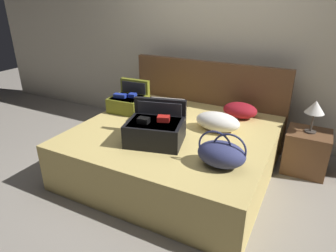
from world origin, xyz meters
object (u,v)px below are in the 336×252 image
object	(u,v)px
hard_case_small	(165,111)
table_lamp	(315,108)
bed	(174,151)
hard_case_large	(155,129)
nightstand	(306,152)
duffel_bag	(221,154)
pillow_near_headboard	(218,122)
pillow_center_head	(240,110)
hard_case_medium	(129,101)

from	to	relation	value
hard_case_small	table_lamp	distance (m)	1.55
bed	hard_case_large	distance (m)	0.50
bed	nightstand	xyz separation A→B (m)	(1.27, 0.67, -0.01)
hard_case_large	duffel_bag	size ratio (longest dim) A/B	1.48
pillow_near_headboard	pillow_center_head	world-z (taller)	pillow_near_headboard
hard_case_large	pillow_near_headboard	distance (m)	0.69
hard_case_large	table_lamp	xyz separation A→B (m)	(1.31, 1.00, 0.11)
hard_case_large	duffel_bag	xyz separation A→B (m)	(0.70, -0.13, -0.02)
hard_case_large	hard_case_medium	distance (m)	0.94
pillow_near_headboard	hard_case_small	bearing A→B (deg)	-176.12
bed	hard_case_small	distance (m)	0.44
hard_case_large	hard_case_medium	size ratio (longest dim) A/B	1.44
hard_case_small	pillow_near_headboard	world-z (taller)	hard_case_small
pillow_near_headboard	table_lamp	size ratio (longest dim) A/B	1.35
bed	pillow_near_headboard	bearing A→B (deg)	27.35
pillow_near_headboard	pillow_center_head	distance (m)	0.47
hard_case_large	pillow_near_headboard	bearing A→B (deg)	36.11
hard_case_medium	hard_case_large	bearing A→B (deg)	-43.11
hard_case_medium	pillow_near_headboard	bearing A→B (deg)	-6.69
nightstand	table_lamp	world-z (taller)	table_lamp
hard_case_large	nightstand	world-z (taller)	hard_case_large
hard_case_medium	hard_case_small	distance (m)	0.58
hard_case_medium	duffel_bag	bearing A→B (deg)	-30.62
hard_case_small	pillow_center_head	size ratio (longest dim) A/B	1.11
bed	pillow_near_headboard	world-z (taller)	pillow_near_headboard
hard_case_medium	pillow_near_headboard	world-z (taller)	hard_case_medium
bed	pillow_near_headboard	distance (m)	0.57
hard_case_small	duffel_bag	xyz separation A→B (m)	(0.85, -0.62, -0.00)
table_lamp	hard_case_medium	bearing A→B (deg)	-169.01
duffel_bag	pillow_center_head	bearing A→B (deg)	97.33
bed	nightstand	distance (m)	1.44
pillow_near_headboard	pillow_center_head	size ratio (longest dim) A/B	1.22
hard_case_large	hard_case_small	xyz separation A→B (m)	(-0.15, 0.49, -0.02)
table_lamp	duffel_bag	bearing A→B (deg)	-118.55
hard_case_medium	nightstand	world-z (taller)	hard_case_medium
bed	hard_case_medium	world-z (taller)	hard_case_medium
pillow_center_head	table_lamp	size ratio (longest dim) A/B	1.11
hard_case_medium	duffel_bag	xyz separation A→B (m)	(1.41, -0.73, -0.00)
pillow_center_head	hard_case_medium	bearing A→B (deg)	-163.17
hard_case_small	nightstand	size ratio (longest dim) A/B	0.91
hard_case_large	duffel_bag	world-z (taller)	hard_case_large
hard_case_large	table_lamp	bearing A→B (deg)	22.88
hard_case_large	pillow_center_head	world-z (taller)	hard_case_large
hard_case_medium	bed	bearing A→B (deg)	-23.36
hard_case_medium	hard_case_small	bearing A→B (deg)	-14.27
bed	hard_case_small	world-z (taller)	hard_case_small
pillow_center_head	nightstand	size ratio (longest dim) A/B	0.83
hard_case_medium	pillow_near_headboard	size ratio (longest dim) A/B	0.90
hard_case_large	table_lamp	world-z (taller)	hard_case_large
pillow_near_headboard	table_lamp	bearing A→B (deg)	28.09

